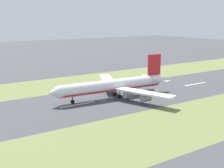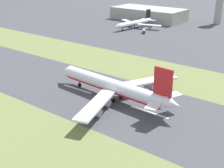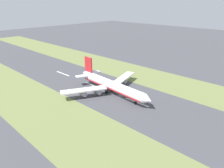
% 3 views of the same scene
% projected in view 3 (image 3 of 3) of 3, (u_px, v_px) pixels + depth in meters
% --- Properties ---
extents(ground_plane, '(800.00, 800.00, 0.00)m').
position_uv_depth(ground_plane, '(120.00, 96.00, 142.82)').
color(ground_plane, '#424247').
extents(grass_median_west, '(40.00, 600.00, 0.01)m').
position_uv_depth(grass_median_west, '(158.00, 79.00, 172.81)').
color(grass_median_west, olive).
rests_on(grass_median_west, ground).
extents(grass_median_east, '(40.00, 600.00, 0.01)m').
position_uv_depth(grass_median_east, '(61.00, 121.00, 112.82)').
color(grass_median_east, olive).
rests_on(grass_median_east, ground).
extents(centreline_dash_near, '(1.20, 18.00, 0.01)m').
position_uv_depth(centreline_dash_near, '(63.00, 74.00, 185.94)').
color(centreline_dash_near, silver).
rests_on(centreline_dash_near, ground).
extents(centreline_dash_mid, '(1.20, 18.00, 0.01)m').
position_uv_depth(centreline_dash_mid, '(94.00, 86.00, 159.79)').
color(centreline_dash_mid, silver).
rests_on(centreline_dash_mid, ground).
extents(centreline_dash_far, '(1.20, 18.00, 0.01)m').
position_uv_depth(centreline_dash_far, '(137.00, 102.00, 133.64)').
color(centreline_dash_far, silver).
rests_on(centreline_dash_far, ground).
extents(airplane_main_jet, '(63.97, 67.22, 20.20)m').
position_uv_depth(airplane_main_jet, '(110.00, 85.00, 144.98)').
color(airplane_main_jet, white).
rests_on(airplane_main_jet, ground).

